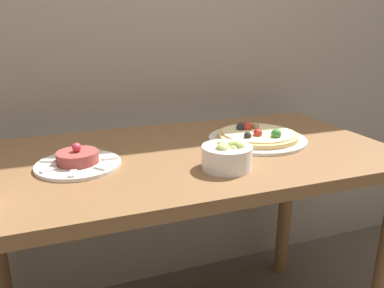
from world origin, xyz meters
name	(u,v)px	position (x,y,z in m)	size (l,w,h in m)	color
dining_table	(182,186)	(0.00, 0.34, 0.64)	(1.30, 0.67, 0.76)	brown
pizza_plate	(257,136)	(0.27, 0.36, 0.77)	(0.32, 0.32, 0.06)	silver
tartare_plate	(78,161)	(-0.30, 0.32, 0.77)	(0.23, 0.23, 0.07)	silver
small_bowl	(227,156)	(0.07, 0.17, 0.79)	(0.14, 0.14, 0.08)	white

